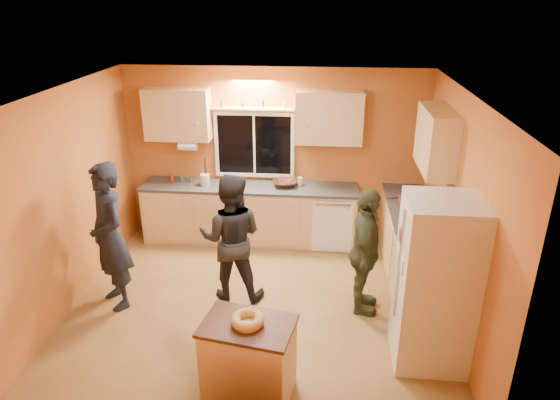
# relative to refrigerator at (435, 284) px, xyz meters

# --- Properties ---
(ground) EXTENTS (4.50, 4.50, 0.00)m
(ground) POSITION_rel_refrigerator_xyz_m (-1.89, 0.80, -0.90)
(ground) COLOR brown
(ground) RESTS_ON ground
(room_shell) EXTENTS (4.54, 4.04, 2.61)m
(room_shell) POSITION_rel_refrigerator_xyz_m (-1.77, 1.21, 0.72)
(room_shell) COLOR #B4742E
(room_shell) RESTS_ON ground
(back_counter) EXTENTS (4.23, 0.62, 0.90)m
(back_counter) POSITION_rel_refrigerator_xyz_m (-1.88, 2.50, -0.45)
(back_counter) COLOR tan
(back_counter) RESTS_ON ground
(right_counter) EXTENTS (0.62, 1.84, 0.90)m
(right_counter) POSITION_rel_refrigerator_xyz_m (0.06, 1.30, -0.45)
(right_counter) COLOR tan
(right_counter) RESTS_ON ground
(refrigerator) EXTENTS (0.72, 0.70, 1.80)m
(refrigerator) POSITION_rel_refrigerator_xyz_m (0.00, 0.00, 0.00)
(refrigerator) COLOR silver
(refrigerator) RESTS_ON ground
(island) EXTENTS (0.92, 0.71, 0.80)m
(island) POSITION_rel_refrigerator_xyz_m (-1.78, -0.68, -0.49)
(island) COLOR tan
(island) RESTS_ON ground
(bundt_pastry) EXTENTS (0.31, 0.31, 0.09)m
(bundt_pastry) POSITION_rel_refrigerator_xyz_m (-1.78, -0.68, -0.05)
(bundt_pastry) COLOR tan
(bundt_pastry) RESTS_ON island
(person_left) EXTENTS (0.77, 0.78, 1.82)m
(person_left) POSITION_rel_refrigerator_xyz_m (-3.63, 0.67, 0.01)
(person_left) COLOR black
(person_left) RESTS_ON ground
(person_center) EXTENTS (0.80, 0.63, 1.64)m
(person_center) POSITION_rel_refrigerator_xyz_m (-2.23, 0.96, -0.08)
(person_center) COLOR black
(person_center) RESTS_ON ground
(person_right) EXTENTS (0.46, 0.95, 1.57)m
(person_right) POSITION_rel_refrigerator_xyz_m (-0.63, 0.80, -0.12)
(person_right) COLOR #2D3421
(person_right) RESTS_ON ground
(mixing_bowl) EXTENTS (0.38, 0.38, 0.09)m
(mixing_bowl) POSITION_rel_refrigerator_xyz_m (-1.71, 2.55, 0.04)
(mixing_bowl) COLOR black
(mixing_bowl) RESTS_ON back_counter
(utensil_crock) EXTENTS (0.14, 0.14, 0.17)m
(utensil_crock) POSITION_rel_refrigerator_xyz_m (-2.90, 2.47, 0.09)
(utensil_crock) COLOR beige
(utensil_crock) RESTS_ON back_counter
(potted_plant) EXTENTS (0.33, 0.31, 0.30)m
(potted_plant) POSITION_rel_refrigerator_xyz_m (0.04, 0.89, 0.15)
(potted_plant) COLOR gray
(potted_plant) RESTS_ON right_counter
(red_box) EXTENTS (0.17, 0.14, 0.07)m
(red_box) POSITION_rel_refrigerator_xyz_m (-0.01, 2.10, 0.04)
(red_box) COLOR #A72719
(red_box) RESTS_ON right_counter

